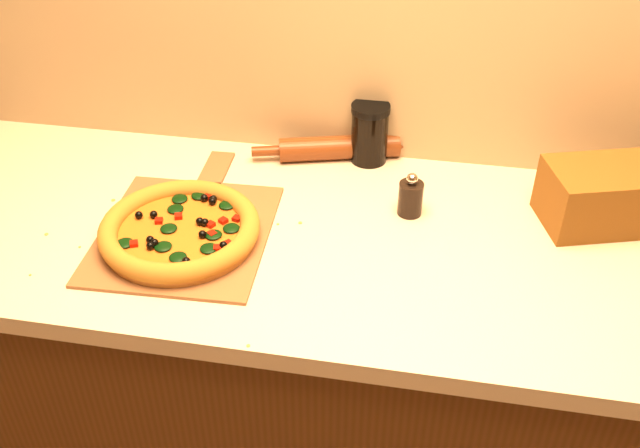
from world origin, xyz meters
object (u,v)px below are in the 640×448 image
Objects in this scene: pizza at (180,230)px; pepper_grinder at (411,197)px; dark_jar at (370,133)px; pizza_peel at (187,229)px; rolling_pin at (339,148)px.

pepper_grinder reaches higher than pizza.
pepper_grinder is 0.69× the size of dark_jar.
pizza_peel is at bearing -162.11° from pepper_grinder.
rolling_pin is (0.26, 0.34, 0.02)m from pizza_peel.
dark_jar is (0.33, 0.38, 0.04)m from pizza.
pizza is 0.45m from rolling_pin.
pizza is 0.50m from dark_jar.
rolling_pin is at bearing 55.04° from pizza.
rolling_pin is at bearing 132.69° from pepper_grinder.
pepper_grinder is 0.24× the size of rolling_pin.
pizza_peel is 0.04m from pizza.
pizza is at bearing -158.03° from pepper_grinder.
rolling_pin is (0.26, 0.37, -0.00)m from pizza.
pizza_peel is 0.46m from pepper_grinder.
dark_jar is at bearing 43.66° from pizza_peel.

